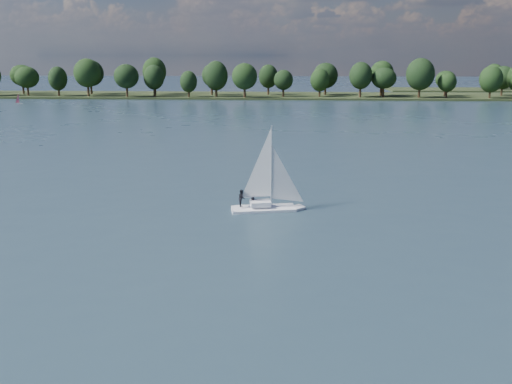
% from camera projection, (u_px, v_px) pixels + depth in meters
% --- Properties ---
extents(ground, '(700.00, 700.00, 0.00)m').
position_uv_depth(ground, '(276.00, 132.00, 127.46)').
color(ground, '#233342').
rests_on(ground, ground).
extents(far_shore, '(660.00, 40.00, 1.50)m').
position_uv_depth(far_shore, '(284.00, 97.00, 236.14)').
color(far_shore, black).
rests_on(far_shore, ground).
extents(sailboat, '(7.74, 3.68, 9.82)m').
position_uv_depth(sailboat, '(264.00, 187.00, 61.94)').
color(sailboat, white).
rests_on(sailboat, ground).
extents(dinghy_pink, '(2.58, 2.03, 3.88)m').
position_uv_depth(dinghy_pink, '(19.00, 101.00, 200.17)').
color(dinghy_pink, silver).
rests_on(dinghy_pink, ground).
extents(treeline, '(562.83, 73.69, 17.80)m').
position_uv_depth(treeline, '(266.00, 77.00, 230.88)').
color(treeline, black).
rests_on(treeline, ground).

